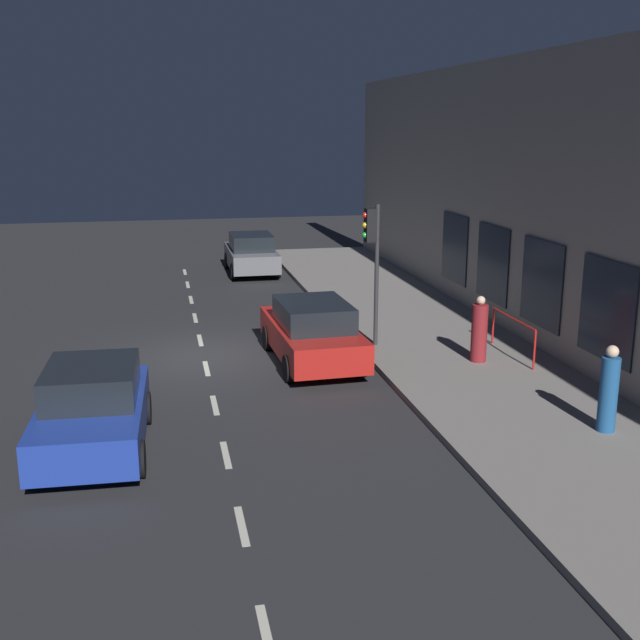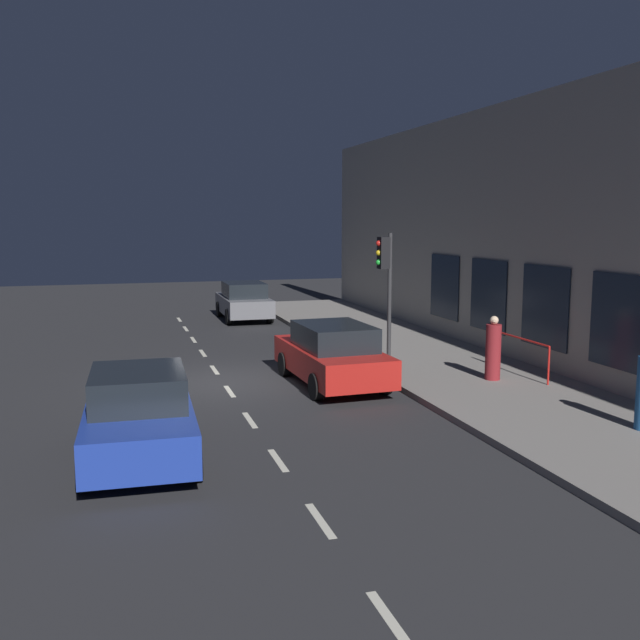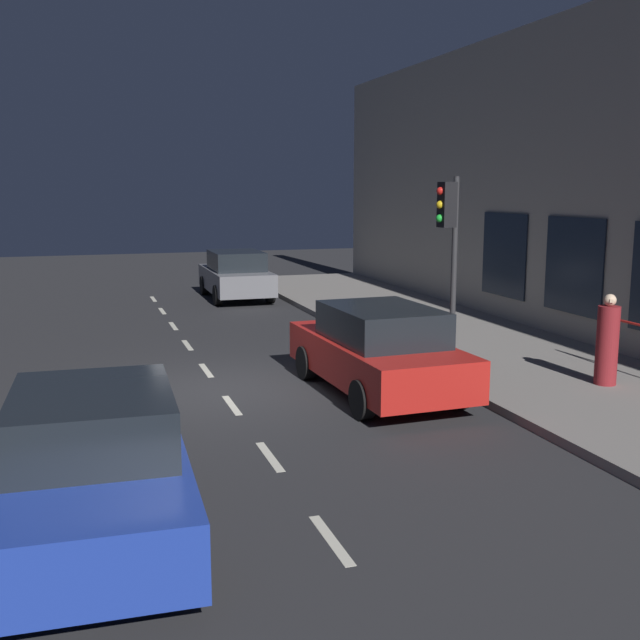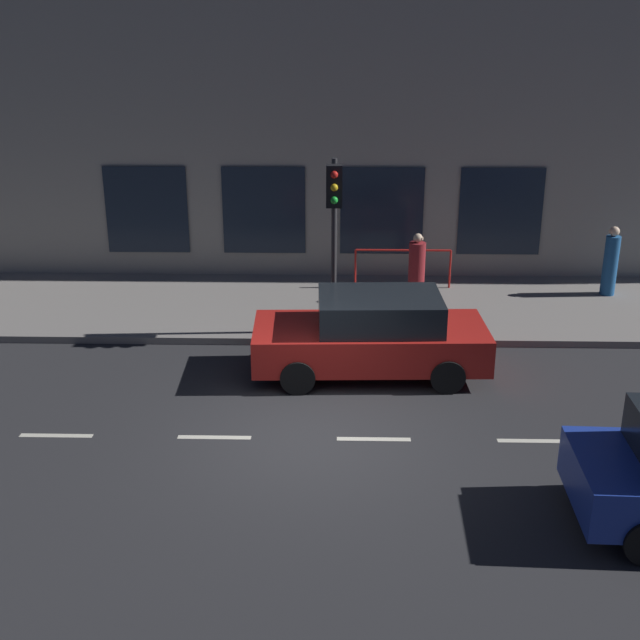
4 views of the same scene
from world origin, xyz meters
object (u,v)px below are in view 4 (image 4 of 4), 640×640
(pedestrian_0, at_px, (610,263))
(pedestrian_1, at_px, (417,270))
(parked_car_2, at_px, (372,335))
(traffic_light, at_px, (334,209))

(pedestrian_0, distance_m, pedestrian_1, 4.70)
(parked_car_2, height_order, pedestrian_1, pedestrian_1)
(traffic_light, relative_size, parked_car_2, 0.82)
(traffic_light, relative_size, pedestrian_1, 2.26)
(pedestrian_0, xyz_separation_m, pedestrian_1, (-0.58, 4.67, -0.04))
(pedestrian_0, relative_size, pedestrian_1, 1.03)
(traffic_light, distance_m, pedestrian_1, 3.50)
(parked_car_2, bearing_deg, pedestrian_0, -54.61)
(traffic_light, bearing_deg, parked_car_2, -156.35)
(traffic_light, height_order, parked_car_2, traffic_light)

